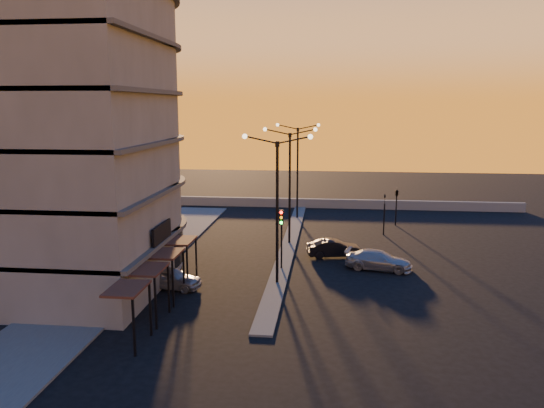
{
  "coord_description": "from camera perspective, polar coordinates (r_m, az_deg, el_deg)",
  "views": [
    {
      "loc": [
        3.24,
        -32.15,
        11.19
      ],
      "look_at": [
        -0.87,
        4.9,
        4.26
      ],
      "focal_mm": 35.0,
      "sensor_mm": 36.0,
      "label": 1
    }
  ],
  "objects": [
    {
      "name": "median",
      "position": [
        43.72,
        1.88,
        -4.23
      ],
      "size": [
        1.2,
        36.0,
        0.12
      ],
      "primitive_type": "cube",
      "color": "#50504E",
      "rests_on": "ground"
    },
    {
      "name": "parapet",
      "position": [
        59.14,
        5.03,
        0.07
      ],
      "size": [
        44.0,
        0.5,
        1.0
      ],
      "primitive_type": "cube",
      "color": "gray",
      "rests_on": "ground"
    },
    {
      "name": "signal_east_b",
      "position": [
        51.18,
        13.28,
        1.15
      ],
      "size": [
        0.42,
        1.99,
        3.6
      ],
      "color": "black",
      "rests_on": "ground"
    },
    {
      "name": "building",
      "position": [
        36.52,
        -22.27,
        10.89
      ],
      "size": [
        14.35,
        17.08,
        25.0
      ],
      "color": "#67635B",
      "rests_on": "ground"
    },
    {
      "name": "car_hatchback",
      "position": [
        33.79,
        -10.86,
        -7.82
      ],
      "size": [
        4.09,
        2.15,
        1.33
      ],
      "primitive_type": "imported",
      "rotation": [
        0.0,
        0.0,
        1.42
      ],
      "color": "#96969C",
      "rests_on": "ground"
    },
    {
      "name": "streetlamp_far",
      "position": [
        52.55,
        2.77,
        4.4
      ],
      "size": [
        4.32,
        0.32,
        9.51
      ],
      "color": "black",
      "rests_on": "ground"
    },
    {
      "name": "signal_east_a",
      "position": [
        47.31,
        11.98,
        -0.99
      ],
      "size": [
        0.13,
        0.16,
        3.6
      ],
      "color": "black",
      "rests_on": "ground"
    },
    {
      "name": "streetlamp_near",
      "position": [
        32.8,
        0.57,
        0.7
      ],
      "size": [
        4.32,
        0.32,
        9.51
      ],
      "color": "black",
      "rests_on": "ground"
    },
    {
      "name": "ground",
      "position": [
        34.2,
        0.55,
        -8.57
      ],
      "size": [
        120.0,
        120.0,
        0.0
      ],
      "primitive_type": "plane",
      "color": "black",
      "rests_on": "ground"
    },
    {
      "name": "car_sedan",
      "position": [
        40.13,
        6.69,
        -4.75
      ],
      "size": [
        4.22,
        2.16,
        1.33
      ],
      "primitive_type": "imported",
      "rotation": [
        0.0,
        0.0,
        1.77
      ],
      "color": "black",
      "rests_on": "ground"
    },
    {
      "name": "traffic_light_main",
      "position": [
        36.14,
        1.02,
        -2.76
      ],
      "size": [
        0.28,
        0.44,
        4.25
      ],
      "color": "black",
      "rests_on": "ground"
    },
    {
      "name": "car_wagon",
      "position": [
        37.62,
        11.4,
        -5.94
      ],
      "size": [
        4.86,
        2.75,
        1.33
      ],
      "primitive_type": "imported",
      "rotation": [
        0.0,
        0.0,
        1.37
      ],
      "color": "#9EA1A5",
      "rests_on": "ground"
    },
    {
      "name": "sidewalk_west",
      "position": [
        40.24,
        -13.98,
        -5.85
      ],
      "size": [
        5.0,
        40.0,
        0.12
      ],
      "primitive_type": "cube",
      "color": "#50504E",
      "rests_on": "ground"
    },
    {
      "name": "streetlamp_mid",
      "position": [
        42.64,
        1.92,
        2.98
      ],
      "size": [
        4.32,
        0.32,
        9.51
      ],
      "color": "black",
      "rests_on": "ground"
    }
  ]
}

